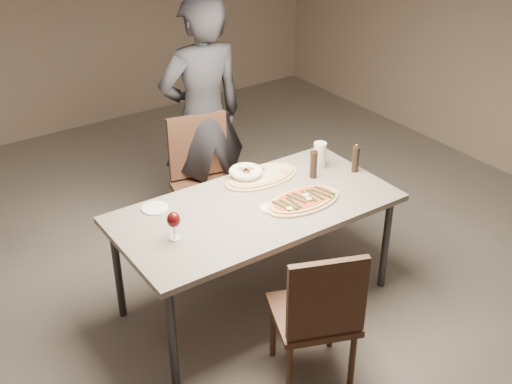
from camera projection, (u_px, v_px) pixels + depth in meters
room at (256, 110)px, 3.72m from camera, size 7.00×7.00×7.00m
dining_table at (256, 213)px, 4.07m from camera, size 1.80×0.90×0.75m
zucchini_pizza at (303, 200)px, 4.07m from camera, size 0.54×0.30×0.05m
ham_pizza at (262, 176)px, 4.35m from camera, size 0.55×0.31×0.04m
bread_basket at (246, 173)px, 4.32m from camera, size 0.23×0.23×0.08m
oil_dish at (270, 208)px, 4.00m from camera, size 0.12×0.12×0.01m
pepper_mill_left at (314, 164)px, 4.32m from camera, size 0.06×0.06×0.21m
pepper_mill_right at (356, 159)px, 4.40m from camera, size 0.05×0.05×0.21m
carafe at (320, 155)px, 4.46m from camera, size 0.09×0.09×0.18m
wine_glass at (174, 221)px, 3.66m from camera, size 0.08×0.08×0.18m
side_plate at (155, 208)px, 4.00m from camera, size 0.17×0.17×0.01m
chair_near at (319, 312)px, 3.49m from camera, size 0.58×0.58×0.95m
chair_far at (204, 175)px, 4.80m from camera, size 0.56×0.56×1.00m
diner at (203, 117)px, 4.82m from camera, size 0.71×0.49×1.86m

